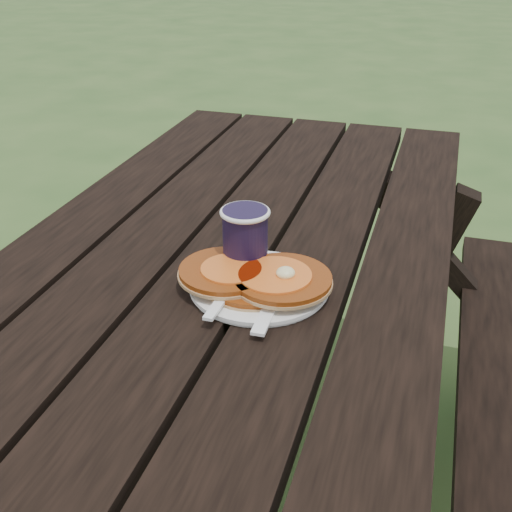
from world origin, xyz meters
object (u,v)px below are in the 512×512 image
(pancake_stack, at_px, (256,278))
(coffee_cup, at_px, (245,237))
(picnic_table, at_px, (215,449))
(plate, at_px, (259,287))

(pancake_stack, height_order, coffee_cup, coffee_cup)
(picnic_table, relative_size, plate, 8.56)
(picnic_table, height_order, pancake_stack, pancake_stack)
(picnic_table, relative_size, coffee_cup, 16.66)
(pancake_stack, bearing_deg, plate, 61.09)
(plate, distance_m, coffee_cup, 0.09)
(picnic_table, xyz_separation_m, coffee_cup, (0.05, 0.03, 0.44))
(picnic_table, bearing_deg, plate, -10.55)
(picnic_table, bearing_deg, pancake_stack, -15.41)
(plate, distance_m, pancake_stack, 0.02)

